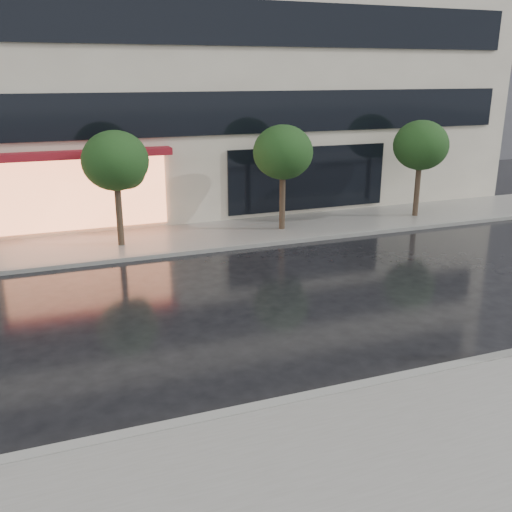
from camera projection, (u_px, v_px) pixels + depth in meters
name	position (u px, v px, depth m)	size (l,w,h in m)	color
ground	(339.00, 365.00, 11.74)	(120.00, 120.00, 0.00)	black
sidewalk_near	(440.00, 458.00, 8.82)	(60.00, 4.50, 0.12)	slate
sidewalk_far	(204.00, 236.00, 20.85)	(60.00, 3.50, 0.12)	slate
curb_near	(364.00, 386.00, 10.82)	(60.00, 0.25, 0.14)	gray
curb_far	(218.00, 249.00, 19.29)	(60.00, 0.25, 0.14)	gray
bg_building_right	(470.00, 42.00, 42.97)	(12.00, 12.00, 16.00)	#4C4C54
tree_mid_west	(117.00, 163.00, 18.79)	(2.20, 2.20, 3.99)	#33261C
tree_mid_east	(284.00, 154.00, 20.81)	(2.20, 2.20, 3.99)	#33261C
tree_far_east	(422.00, 147.00, 22.82)	(2.20, 2.20, 3.99)	#33261C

